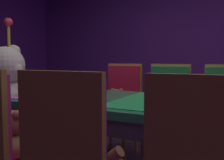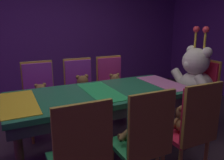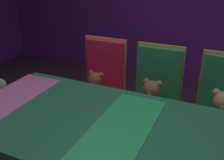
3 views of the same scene
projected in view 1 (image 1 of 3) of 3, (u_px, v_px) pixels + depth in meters
name	position (u px, v px, depth m)	size (l,w,h in m)	color
wall_right	(199.00, 37.00, 4.06)	(0.12, 6.40, 2.80)	#59267F
banquet_table	(142.00, 113.00, 1.81)	(0.90, 2.02, 0.75)	#26724C
teddy_left_1	(90.00, 150.00, 1.21)	(0.27, 0.35, 0.33)	brown
teddy_left_2	(14.00, 138.00, 1.44)	(0.24, 0.31, 0.29)	olive
chair_right_1	(168.00, 103.00, 2.56)	(0.42, 0.41, 0.98)	#268C4C
teddy_right_1	(164.00, 106.00, 2.43)	(0.24, 0.31, 0.29)	olive
chair_right_2	(122.00, 99.00, 2.80)	(0.42, 0.41, 0.98)	red
teddy_right_2	(116.00, 103.00, 2.68)	(0.22, 0.28, 0.27)	brown
king_teddy_bear	(7.00, 87.00, 2.42)	(0.76, 0.59, 0.98)	silver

